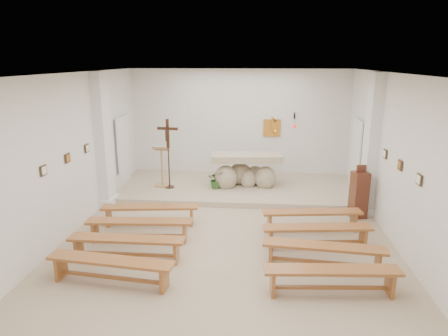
# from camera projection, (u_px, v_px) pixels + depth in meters

# --- Properties ---
(ground) EXTENTS (7.00, 10.00, 0.00)m
(ground) POSITION_uv_depth(u_px,v_px,m) (227.00, 241.00, 8.56)
(ground) COLOR #C6AA8F
(ground) RESTS_ON ground
(wall_left) EXTENTS (0.02, 10.00, 3.50)m
(wall_left) POSITION_uv_depth(u_px,v_px,m) (62.00, 159.00, 8.39)
(wall_left) COLOR white
(wall_left) RESTS_ON ground
(wall_right) EXTENTS (0.02, 10.00, 3.50)m
(wall_right) POSITION_uv_depth(u_px,v_px,m) (405.00, 166.00, 7.81)
(wall_right) COLOR white
(wall_right) RESTS_ON ground
(wall_back) EXTENTS (7.00, 0.02, 3.50)m
(wall_back) POSITION_uv_depth(u_px,v_px,m) (239.00, 124.00, 12.90)
(wall_back) COLOR white
(wall_back) RESTS_ON ground
(ceiling) EXTENTS (7.00, 10.00, 0.02)m
(ceiling) POSITION_uv_depth(u_px,v_px,m) (228.00, 75.00, 7.64)
(ceiling) COLOR silver
(ceiling) RESTS_ON wall_back
(sanctuary_platform) EXTENTS (6.98, 3.00, 0.15)m
(sanctuary_platform) POSITION_uv_depth(u_px,v_px,m) (236.00, 188.00, 11.90)
(sanctuary_platform) COLOR tan
(sanctuary_platform) RESTS_ON ground
(pilaster_left) EXTENTS (0.26, 0.55, 3.50)m
(pilaster_left) POSITION_uv_depth(u_px,v_px,m) (103.00, 140.00, 10.30)
(pilaster_left) COLOR white
(pilaster_left) RESTS_ON ground
(pilaster_right) EXTENTS (0.26, 0.55, 3.50)m
(pilaster_right) POSITION_uv_depth(u_px,v_px,m) (371.00, 145.00, 9.74)
(pilaster_right) COLOR white
(pilaster_right) RESTS_ON ground
(gold_wall_relief) EXTENTS (0.55, 0.04, 0.55)m
(gold_wall_relief) POSITION_uv_depth(u_px,v_px,m) (272.00, 128.00, 12.81)
(gold_wall_relief) COLOR gold
(gold_wall_relief) RESTS_ON wall_back
(sanctuary_lamp) EXTENTS (0.11, 0.36, 0.44)m
(sanctuary_lamp) POSITION_uv_depth(u_px,v_px,m) (295.00, 124.00, 12.47)
(sanctuary_lamp) COLOR black
(sanctuary_lamp) RESTS_ON wall_back
(station_frame_left_front) EXTENTS (0.03, 0.20, 0.20)m
(station_frame_left_front) POSITION_uv_depth(u_px,v_px,m) (43.00, 170.00, 7.62)
(station_frame_left_front) COLOR #3B2C1A
(station_frame_left_front) RESTS_ON wall_left
(station_frame_left_mid) EXTENTS (0.03, 0.20, 0.20)m
(station_frame_left_mid) POSITION_uv_depth(u_px,v_px,m) (68.00, 158.00, 8.59)
(station_frame_left_mid) COLOR #3B2C1A
(station_frame_left_mid) RESTS_ON wall_left
(station_frame_left_rear) EXTENTS (0.03, 0.20, 0.20)m
(station_frame_left_rear) POSITION_uv_depth(u_px,v_px,m) (87.00, 148.00, 9.55)
(station_frame_left_rear) COLOR #3B2C1A
(station_frame_left_rear) RESTS_ON wall_left
(station_frame_right_front) EXTENTS (0.03, 0.20, 0.20)m
(station_frame_right_front) POSITION_uv_depth(u_px,v_px,m) (419.00, 179.00, 7.05)
(station_frame_right_front) COLOR #3B2C1A
(station_frame_right_front) RESTS_ON wall_right
(station_frame_right_mid) EXTENTS (0.03, 0.20, 0.20)m
(station_frame_right_mid) POSITION_uv_depth(u_px,v_px,m) (400.00, 165.00, 8.01)
(station_frame_right_mid) COLOR #3B2C1A
(station_frame_right_mid) RESTS_ON wall_right
(station_frame_right_rear) EXTENTS (0.03, 0.20, 0.20)m
(station_frame_right_rear) POSITION_uv_depth(u_px,v_px,m) (385.00, 154.00, 8.97)
(station_frame_right_rear) COLOR #3B2C1A
(station_frame_right_rear) RESTS_ON wall_right
(radiator_left) EXTENTS (0.10, 0.85, 0.52)m
(radiator_left) POSITION_uv_depth(u_px,v_px,m) (115.00, 187.00, 11.37)
(radiator_left) COLOR silver
(radiator_left) RESTS_ON ground
(radiator_right) EXTENTS (0.10, 0.85, 0.52)m
(radiator_right) POSITION_uv_depth(u_px,v_px,m) (361.00, 193.00, 10.80)
(radiator_right) COLOR silver
(radiator_right) RESTS_ON ground
(altar) EXTENTS (2.11, 1.00, 1.05)m
(altar) POSITION_uv_depth(u_px,v_px,m) (245.00, 172.00, 11.77)
(altar) COLOR #C2AF94
(altar) RESTS_ON sanctuary_platform
(lectern) EXTENTS (0.48, 0.41, 1.25)m
(lectern) POSITION_uv_depth(u_px,v_px,m) (162.00, 166.00, 11.66)
(lectern) COLOR tan
(lectern) RESTS_ON sanctuary_platform
(crucifix_stand) EXTENTS (0.61, 0.26, 2.01)m
(crucifix_stand) POSITION_uv_depth(u_px,v_px,m) (168.00, 149.00, 11.37)
(crucifix_stand) COLOR #3A2012
(crucifix_stand) RESTS_ON sanctuary_platform
(potted_plant) EXTENTS (0.52, 0.46, 0.54)m
(potted_plant) POSITION_uv_depth(u_px,v_px,m) (216.00, 179.00, 11.56)
(potted_plant) COLOR #2B5923
(potted_plant) RESTS_ON sanctuary_platform
(donation_pedestal) EXTENTS (0.43, 0.43, 1.33)m
(donation_pedestal) POSITION_uv_depth(u_px,v_px,m) (359.00, 194.00, 9.74)
(donation_pedestal) COLOR #502A17
(donation_pedestal) RESTS_ON ground
(bench_left_front) EXTENTS (2.26, 0.61, 0.47)m
(bench_left_front) POSITION_uv_depth(u_px,v_px,m) (150.00, 211.00, 9.32)
(bench_left_front) COLOR #9C602D
(bench_left_front) RESTS_ON ground
(bench_right_front) EXTENTS (2.27, 0.63, 0.47)m
(bench_right_front) POSITION_uv_depth(u_px,v_px,m) (312.00, 216.00, 9.02)
(bench_right_front) COLOR #9C602D
(bench_right_front) RESTS_ON ground
(bench_left_second) EXTENTS (2.26, 0.50, 0.47)m
(bench_left_second) POSITION_uv_depth(u_px,v_px,m) (140.00, 225.00, 8.50)
(bench_left_second) COLOR #9C602D
(bench_left_second) RESTS_ON ground
(bench_right_second) EXTENTS (2.26, 0.61, 0.47)m
(bench_right_second) POSITION_uv_depth(u_px,v_px,m) (317.00, 232.00, 8.19)
(bench_right_second) COLOR #9C602D
(bench_right_second) RESTS_ON ground
(bench_left_third) EXTENTS (2.24, 0.36, 0.47)m
(bench_left_third) POSITION_uv_depth(u_px,v_px,m) (127.00, 243.00, 7.67)
(bench_left_third) COLOR #9C602D
(bench_left_third) RESTS_ON ground
(bench_right_third) EXTENTS (2.26, 0.56, 0.47)m
(bench_right_third) POSITION_uv_depth(u_px,v_px,m) (324.00, 251.00, 7.37)
(bench_right_third) COLOR #9C602D
(bench_right_third) RESTS_ON ground
(bench_left_fourth) EXTENTS (2.26, 0.62, 0.47)m
(bench_left_fourth) POSITION_uv_depth(u_px,v_px,m) (111.00, 265.00, 6.85)
(bench_left_fourth) COLOR #9C602D
(bench_left_fourth) RESTS_ON ground
(bench_right_fourth) EXTENTS (2.26, 0.51, 0.47)m
(bench_right_fourth) POSITION_uv_depth(u_px,v_px,m) (332.00, 275.00, 6.54)
(bench_right_fourth) COLOR #9C602D
(bench_right_fourth) RESTS_ON ground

